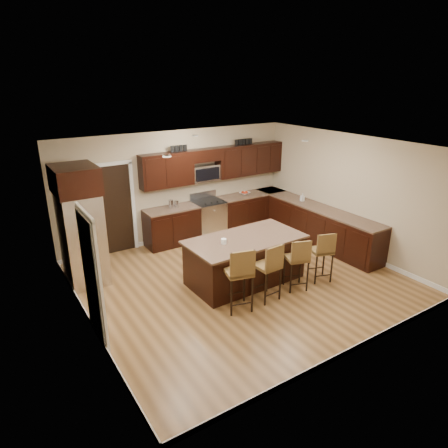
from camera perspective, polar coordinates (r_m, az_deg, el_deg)
floor at (r=8.18m, az=2.46°, el=-8.01°), size 6.00×6.00×0.00m
ceiling at (r=7.29m, az=2.79°, el=11.00°), size 6.00×6.00×0.00m
wall_back at (r=9.90m, az=-6.61°, el=5.41°), size 6.00×0.00×6.00m
wall_left at (r=6.49m, az=-19.65°, el=-3.87°), size 0.00×5.50×5.50m
wall_right at (r=9.60m, az=17.47°, el=4.12°), size 0.00×5.50×5.50m
base_cabinets at (r=10.10m, az=6.65°, el=0.43°), size 4.02×3.96×0.92m
upper_cabinets at (r=10.13m, az=-0.96°, el=8.75°), size 4.00×0.33×0.80m
range at (r=10.21m, az=-2.25°, el=0.85°), size 0.76×0.64×1.11m
microwave at (r=10.02m, az=-2.79°, el=7.30°), size 0.76×0.31×0.40m
doorway at (r=9.40m, az=-15.53°, el=1.95°), size 0.85×0.03×2.06m
pantry_door at (r=6.37m, az=-18.47°, el=-7.51°), size 0.03×0.80×2.04m
letter_decor at (r=9.98m, az=-1.68°, el=11.21°), size 2.20×0.03×0.15m
island at (r=7.98m, az=3.00°, el=-5.30°), size 2.33×1.26×0.92m
stool_left at (r=6.85m, az=2.27°, el=-6.94°), size 0.54×0.54×1.19m
stool_mid at (r=7.23m, az=6.52°, el=-5.97°), size 0.44×0.44×1.11m
stool_right at (r=7.67m, az=10.54°, el=-4.87°), size 0.50×0.50×1.05m
refrigerator at (r=8.14m, az=-19.80°, el=-0.08°), size 0.79×0.98×2.35m
floor_mat at (r=9.52m, az=-1.75°, el=-3.65°), size 1.01×0.78×0.01m
fruit_bowl at (r=10.65m, az=2.97°, el=4.38°), size 0.34×0.34×0.07m
soap_bottle at (r=10.26m, az=11.13°, el=3.77°), size 0.10×0.10×0.20m
canister_tall at (r=9.59m, az=-7.59°, el=2.84°), size 0.12×0.12×0.21m
canister_short at (r=9.65m, az=-6.83°, el=2.85°), size 0.11×0.11×0.16m
island_jar at (r=7.50m, az=-0.04°, el=-2.48°), size 0.10×0.10×0.10m
stool_extra at (r=8.10m, az=13.94°, el=-3.75°), size 0.50×0.50×1.05m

